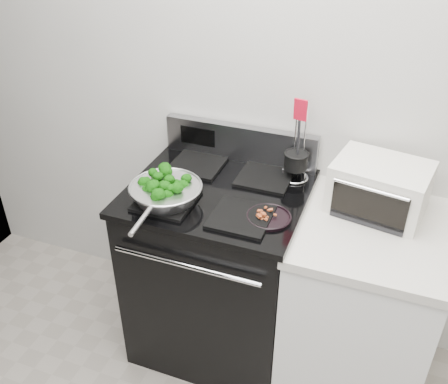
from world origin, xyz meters
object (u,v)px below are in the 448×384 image
at_px(skillet, 166,192).
at_px(bacon_plate, 269,215).
at_px(gas_range, 218,268).
at_px(utensil_holder, 296,165).
at_px(toaster_oven, 379,187).

bearing_deg(skillet, bacon_plate, 0.57).
relative_size(gas_range, utensil_holder, 2.86).
bearing_deg(toaster_oven, skillet, -149.84).
bearing_deg(bacon_plate, utensil_holder, 86.49).
distance_m(gas_range, toaster_oven, 0.88).
bearing_deg(toaster_oven, bacon_plate, -135.75).
relative_size(skillet, bacon_plate, 2.69).
relative_size(bacon_plate, utensil_holder, 0.47).
bearing_deg(toaster_oven, utensil_holder, 178.30).
bearing_deg(utensil_holder, bacon_plate, -83.03).
xyz_separation_m(gas_range, skillet, (-0.17, -0.17, 0.51)).
bearing_deg(gas_range, utensil_holder, 36.12).
bearing_deg(utensil_holder, toaster_oven, -1.32).
xyz_separation_m(gas_range, toaster_oven, (0.68, 0.14, 0.54)).
xyz_separation_m(gas_range, utensil_holder, (0.30, 0.22, 0.53)).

